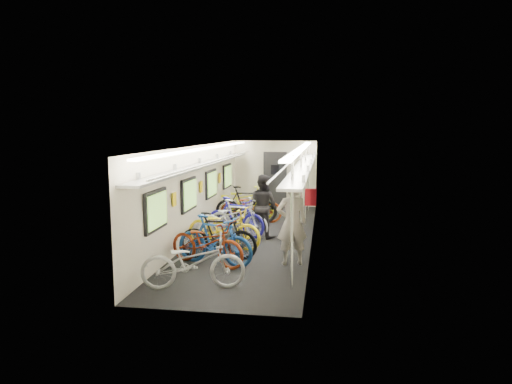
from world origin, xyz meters
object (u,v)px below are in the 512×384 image
(bicycle_0, at_px, (193,262))
(passenger_mid, at_px, (263,206))
(backpack, at_px, (311,197))
(bicycle_1, at_px, (214,240))
(passenger_near, at_px, (292,223))

(bicycle_0, relative_size, passenger_mid, 1.11)
(bicycle_0, bearing_deg, backpack, -47.77)
(bicycle_1, xyz_separation_m, passenger_mid, (0.67, 2.61, 0.30))
(passenger_near, bearing_deg, bicycle_0, 30.77)
(passenger_near, xyz_separation_m, passenger_mid, (-0.92, 2.33, -0.06))
(bicycle_0, distance_m, backpack, 3.52)
(bicycle_0, distance_m, passenger_near, 2.41)
(bicycle_1, distance_m, backpack, 2.48)
(bicycle_1, bearing_deg, backpack, -39.60)
(passenger_near, bearing_deg, bicycle_1, -5.95)
(bicycle_1, bearing_deg, passenger_mid, 0.91)
(bicycle_0, relative_size, passenger_near, 1.04)
(passenger_mid, bearing_deg, bicycle_0, 111.84)
(passenger_near, distance_m, backpack, 1.19)
(bicycle_1, distance_m, passenger_mid, 2.71)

